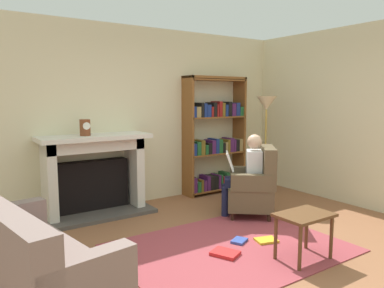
# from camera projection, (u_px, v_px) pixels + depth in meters

# --- Properties ---
(ground) EXTENTS (14.00, 14.00, 0.00)m
(ground) POSITION_uv_depth(u_px,v_px,m) (249.00, 258.00, 3.80)
(ground) COLOR #8F5A3B
(back_wall) EXTENTS (5.60, 0.10, 2.70)m
(back_wall) POSITION_uv_depth(u_px,v_px,m) (138.00, 116.00, 5.72)
(back_wall) COLOR beige
(back_wall) RESTS_ON ground
(side_wall_right) EXTENTS (0.10, 5.20, 2.70)m
(side_wall_right) POSITION_uv_depth(u_px,v_px,m) (318.00, 115.00, 6.13)
(side_wall_right) COLOR beige
(side_wall_right) RESTS_ON ground
(area_rug) EXTENTS (2.40, 1.80, 0.01)m
(area_rug) POSITION_uv_depth(u_px,v_px,m) (230.00, 248.00, 4.05)
(area_rug) COLOR #9B3D45
(area_rug) RESTS_ON ground
(fireplace) EXTENTS (1.54, 0.64, 1.13)m
(fireplace) POSITION_uv_depth(u_px,v_px,m) (94.00, 173.00, 5.17)
(fireplace) COLOR #4C4742
(fireplace) RESTS_ON ground
(mantel_clock) EXTENTS (0.14, 0.14, 0.22)m
(mantel_clock) POSITION_uv_depth(u_px,v_px,m) (85.00, 128.00, 4.93)
(mantel_clock) COLOR brown
(mantel_clock) RESTS_ON fireplace
(bookshelf) EXTENTS (1.14, 0.32, 1.98)m
(bookshelf) POSITION_uv_depth(u_px,v_px,m) (215.00, 139.00, 6.35)
(bookshelf) COLOR brown
(bookshelf) RESTS_ON ground
(armchair_reading) EXTENTS (0.88, 0.89, 0.97)m
(armchair_reading) POSITION_uv_depth(u_px,v_px,m) (255.00, 186.00, 5.11)
(armchair_reading) COLOR #331E14
(armchair_reading) RESTS_ON ground
(seated_reader) EXTENTS (0.59, 0.57, 1.14)m
(seated_reader) POSITION_uv_depth(u_px,v_px,m) (246.00, 172.00, 5.10)
(seated_reader) COLOR silver
(seated_reader) RESTS_ON ground
(sofa_floral) EXTENTS (1.00, 1.80, 0.85)m
(sofa_floral) POSITION_uv_depth(u_px,v_px,m) (32.00, 266.00, 2.92)
(sofa_floral) COLOR gray
(sofa_floral) RESTS_ON ground
(side_table) EXTENTS (0.56, 0.39, 0.48)m
(side_table) POSITION_uv_depth(u_px,v_px,m) (304.00, 221.00, 3.72)
(side_table) COLOR brown
(side_table) RESTS_ON ground
(scattered_books) EXTENTS (0.91, 0.45, 0.04)m
(scattered_books) POSITION_uv_depth(u_px,v_px,m) (240.00, 247.00, 4.02)
(scattered_books) COLOR red
(scattered_books) RESTS_ON area_rug
(floor_lamp) EXTENTS (0.32, 0.32, 1.65)m
(floor_lamp) POSITION_uv_depth(u_px,v_px,m) (266.00, 112.00, 5.93)
(floor_lamp) COLOR #B7933F
(floor_lamp) RESTS_ON ground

